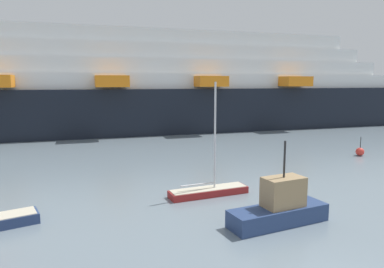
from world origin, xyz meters
The scene contains 4 objects.
sailboat_0 centered at (-0.10, 11.59, 0.34)m, with size 5.00×1.43×6.88m.
fishing_boat_1 centered at (1.46, 6.34, 0.82)m, with size 5.22×1.96×4.11m.
channel_buoy_0 centered at (17.77, 17.60, 0.39)m, with size 0.76×0.76×1.80m.
cruise_ship centered at (-8.83, 44.03, 6.16)m, with size 109.15×20.78×19.22m.
Camera 1 is at (-8.15, -7.71, 6.87)m, focal length 33.09 mm.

